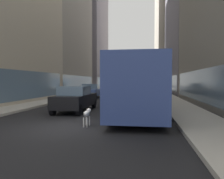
{
  "coord_description": "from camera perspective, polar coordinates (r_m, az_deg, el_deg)",
  "views": [
    {
      "loc": [
        3.12,
        -9.08,
        1.91
      ],
      "look_at": [
        1.12,
        4.8,
        1.4
      ],
      "focal_mm": 35.88,
      "sensor_mm": 36.0,
      "label": 1
    }
  ],
  "objects": [
    {
      "name": "ground_plane",
      "position": [
        44.23,
        4.15,
        -0.39
      ],
      "size": [
        120.0,
        120.0,
        0.0
      ],
      "primitive_type": "plane",
      "color": "black"
    },
    {
      "name": "sidewalk_left",
      "position": [
        44.99,
        -3.11,
        -0.25
      ],
      "size": [
        2.4,
        110.0,
        0.15
      ],
      "primitive_type": "cube",
      "color": "#ADA89E",
      "rests_on": "ground"
    },
    {
      "name": "car_blue_hatchback",
      "position": [
        25.69,
        -5.13,
        -0.34
      ],
      "size": [
        1.87,
        4.61,
        1.62
      ],
      "color": "#4C6BB7",
      "rests_on": "ground"
    },
    {
      "name": "transit_bus",
      "position": [
        13.75,
        6.87,
        1.52
      ],
      "size": [
        2.78,
        11.53,
        3.05
      ],
      "color": "#33478C",
      "rests_on": "ground"
    },
    {
      "name": "dalmatian_dog",
      "position": [
        9.69,
        -6.4,
        -6.22
      ],
      "size": [
        0.22,
        0.96,
        0.72
      ],
      "color": "white",
      "rests_on": "ground"
    },
    {
      "name": "car_white_van",
      "position": [
        37.86,
        -0.8,
        0.44
      ],
      "size": [
        1.81,
        4.3,
        1.62
      ],
      "color": "silver",
      "rests_on": "ground"
    },
    {
      "name": "building_left_mid",
      "position": [
        39.79,
        -15.0,
        17.4
      ],
      "size": [
        9.38,
        17.4,
        24.95
      ],
      "color": "gray",
      "rests_on": "ground"
    },
    {
      "name": "building_right_far",
      "position": [
        62.93,
        16.53,
        13.89
      ],
      "size": [
        11.38,
        20.65,
        29.75
      ],
      "color": "#B2A893",
      "rests_on": "ground"
    },
    {
      "name": "building_left_far",
      "position": [
        56.92,
        -7.55,
        14.64
      ],
      "size": [
        10.41,
        15.19,
        28.62
      ],
      "color": "slate",
      "rests_on": "ground"
    },
    {
      "name": "car_black_suv",
      "position": [
        14.42,
        -9.27,
        -2.27
      ],
      "size": [
        1.74,
        4.58,
        1.62
      ],
      "color": "black",
      "rests_on": "ground"
    },
    {
      "name": "sidewalk_right",
      "position": [
        44.19,
        11.54,
        -0.34
      ],
      "size": [
        2.4,
        110.0,
        0.15
      ],
      "primitive_type": "cube",
      "color": "#ADA89E",
      "rests_on": "ground"
    },
    {
      "name": "car_grey_wagon",
      "position": [
        39.14,
        7.73,
        0.48
      ],
      "size": [
        1.79,
        4.77,
        1.62
      ],
      "color": "slate",
      "rests_on": "ground"
    }
  ]
}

